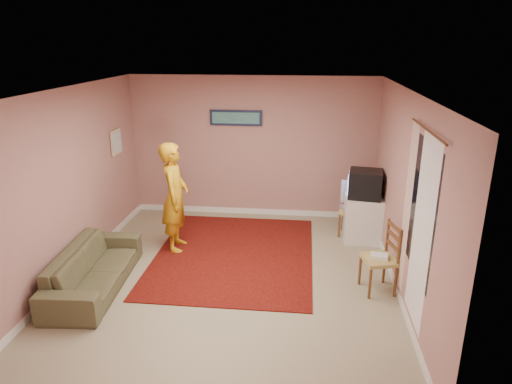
# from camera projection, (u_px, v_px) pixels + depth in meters

# --- Properties ---
(ground) EXTENTS (5.00, 5.00, 0.00)m
(ground) POSITION_uv_depth(u_px,v_px,m) (232.00, 277.00, 6.46)
(ground) COLOR gray
(ground) RESTS_ON ground
(wall_back) EXTENTS (4.50, 0.02, 2.60)m
(wall_back) POSITION_uv_depth(u_px,v_px,m) (253.00, 148.00, 8.40)
(wall_back) COLOR #A6766D
(wall_back) RESTS_ON ground
(wall_front) EXTENTS (4.50, 0.02, 2.60)m
(wall_front) POSITION_uv_depth(u_px,v_px,m) (180.00, 287.00, 3.69)
(wall_front) COLOR #A6766D
(wall_front) RESTS_ON ground
(wall_left) EXTENTS (0.02, 5.00, 2.60)m
(wall_left) POSITION_uv_depth(u_px,v_px,m) (69.00, 184.00, 6.28)
(wall_left) COLOR #A6766D
(wall_left) RESTS_ON ground
(wall_right) EXTENTS (0.02, 5.00, 2.60)m
(wall_right) POSITION_uv_depth(u_px,v_px,m) (405.00, 196.00, 5.81)
(wall_right) COLOR #A6766D
(wall_right) RESTS_ON ground
(ceiling) EXTENTS (4.50, 5.00, 0.02)m
(ceiling) POSITION_uv_depth(u_px,v_px,m) (229.00, 90.00, 5.63)
(ceiling) COLOR white
(ceiling) RESTS_ON wall_back
(baseboard_back) EXTENTS (4.50, 0.02, 0.10)m
(baseboard_back) POSITION_uv_depth(u_px,v_px,m) (253.00, 211.00, 8.79)
(baseboard_back) COLOR silver
(baseboard_back) RESTS_ON ground
(baseboard_left) EXTENTS (0.02, 5.00, 0.10)m
(baseboard_left) POSITION_uv_depth(u_px,v_px,m) (81.00, 266.00, 6.68)
(baseboard_left) COLOR silver
(baseboard_left) RESTS_ON ground
(baseboard_right) EXTENTS (0.02, 5.00, 0.10)m
(baseboard_right) POSITION_uv_depth(u_px,v_px,m) (394.00, 283.00, 6.21)
(baseboard_right) COLOR silver
(baseboard_right) RESTS_ON ground
(window) EXTENTS (0.01, 1.10, 1.50)m
(window) POSITION_uv_depth(u_px,v_px,m) (422.00, 210.00, 4.91)
(window) COLOR black
(window) RESTS_ON wall_right
(curtain_sheer) EXTENTS (0.01, 0.75, 2.10)m
(curtain_sheer) POSITION_uv_depth(u_px,v_px,m) (422.00, 233.00, 4.84)
(curtain_sheer) COLOR white
(curtain_sheer) RESTS_ON wall_right
(curtain_floral) EXTENTS (0.01, 0.35, 2.10)m
(curtain_floral) POSITION_uv_depth(u_px,v_px,m) (407.00, 209.00, 5.50)
(curtain_floral) COLOR #ECE5C9
(curtain_floral) RESTS_ON wall_right
(curtain_rod) EXTENTS (0.02, 1.40, 0.02)m
(curtain_rod) POSITION_uv_depth(u_px,v_px,m) (428.00, 130.00, 4.64)
(curtain_rod) COLOR brown
(curtain_rod) RESTS_ON wall_right
(picture_back) EXTENTS (0.95, 0.04, 0.28)m
(picture_back) POSITION_uv_depth(u_px,v_px,m) (236.00, 118.00, 8.22)
(picture_back) COLOR #141C39
(picture_back) RESTS_ON wall_back
(picture_left) EXTENTS (0.04, 0.38, 0.42)m
(picture_left) POSITION_uv_depth(u_px,v_px,m) (116.00, 142.00, 7.70)
(picture_left) COLOR #CBB78B
(picture_left) RESTS_ON wall_left
(area_rug) EXTENTS (2.41, 3.02, 0.02)m
(area_rug) POSITION_uv_depth(u_px,v_px,m) (234.00, 254.00, 7.12)
(area_rug) COLOR #320505
(area_rug) RESTS_ON ground
(tv_cabinet) EXTENTS (0.59, 0.54, 0.76)m
(tv_cabinet) POSITION_uv_depth(u_px,v_px,m) (362.00, 219.00, 7.55)
(tv_cabinet) COLOR silver
(tv_cabinet) RESTS_ON ground
(crt_tv) EXTENTS (0.58, 0.54, 0.45)m
(crt_tv) POSITION_uv_depth(u_px,v_px,m) (365.00, 184.00, 7.36)
(crt_tv) COLOR black
(crt_tv) RESTS_ON tv_cabinet
(chair_a) EXTENTS (0.48, 0.47, 0.49)m
(chair_a) POSITION_uv_depth(u_px,v_px,m) (352.00, 205.00, 7.68)
(chair_a) COLOR tan
(chair_a) RESTS_ON ground
(dvd_player) EXTENTS (0.43, 0.36, 0.06)m
(dvd_player) POSITION_uv_depth(u_px,v_px,m) (352.00, 208.00, 7.70)
(dvd_player) COLOR silver
(dvd_player) RESTS_ON chair_a
(blue_throw) EXTENTS (0.38, 0.05, 0.40)m
(blue_throw) POSITION_uv_depth(u_px,v_px,m) (352.00, 191.00, 7.80)
(blue_throw) COLOR #7D93CC
(blue_throw) RESTS_ON chair_a
(chair_b) EXTENTS (0.50, 0.52, 0.51)m
(chair_b) POSITION_uv_depth(u_px,v_px,m) (380.00, 251.00, 5.94)
(chair_b) COLOR tan
(chair_b) RESTS_ON ground
(game_console) EXTENTS (0.24, 0.19, 0.04)m
(game_console) POSITION_uv_depth(u_px,v_px,m) (379.00, 256.00, 5.96)
(game_console) COLOR white
(game_console) RESTS_ON chair_b
(sofa) EXTENTS (0.89, 1.98, 0.56)m
(sofa) POSITION_uv_depth(u_px,v_px,m) (94.00, 268.00, 6.11)
(sofa) COLOR #4C4B2E
(sofa) RESTS_ON ground
(person) EXTENTS (0.47, 0.67, 1.73)m
(person) POSITION_uv_depth(u_px,v_px,m) (175.00, 197.00, 7.09)
(person) COLOR #C68D12
(person) RESTS_ON ground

